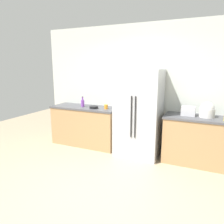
# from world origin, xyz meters

# --- Properties ---
(ground_plane) EXTENTS (9.96, 9.96, 0.00)m
(ground_plane) POSITION_xyz_m (0.00, 0.00, 0.00)
(ground_plane) COLOR tan
(kitchen_back_panel) EXTENTS (4.63, 0.10, 2.75)m
(kitchen_back_panel) POSITION_xyz_m (0.00, 2.04, 1.37)
(kitchen_back_panel) COLOR silver
(kitchen_back_panel) RESTS_ON ground_plane
(counter_left) EXTENTS (1.61, 0.63, 0.92)m
(counter_left) POSITION_xyz_m (-1.16, 1.68, 0.46)
(counter_left) COLOR tan
(counter_left) RESTS_ON ground_plane
(counter_right) EXTENTS (1.32, 0.63, 0.92)m
(counter_right) POSITION_xyz_m (1.36, 1.68, 0.46)
(counter_right) COLOR tan
(counter_right) RESTS_ON ground_plane
(refrigerator) EXTENTS (0.90, 0.73, 1.80)m
(refrigerator) POSITION_xyz_m (0.17, 1.62, 0.90)
(refrigerator) COLOR #B7BABF
(refrigerator) RESTS_ON ground_plane
(toaster) EXTENTS (0.26, 0.17, 0.18)m
(toaster) POSITION_xyz_m (1.13, 1.70, 1.01)
(toaster) COLOR silver
(toaster) RESTS_ON counter_right
(rice_cooker) EXTENTS (0.28, 0.28, 0.29)m
(rice_cooker) POSITION_xyz_m (1.46, 1.73, 1.05)
(rice_cooker) COLOR silver
(rice_cooker) RESTS_ON counter_right
(bottle_a) EXTENTS (0.08, 0.08, 0.24)m
(bottle_a) POSITION_xyz_m (-1.22, 1.66, 1.01)
(bottle_a) COLOR purple
(bottle_a) RESTS_ON counter_left
(cup_c) EXTENTS (0.08, 0.08, 0.10)m
(cup_c) POSITION_xyz_m (-0.59, 1.64, 0.97)
(cup_c) COLOR orange
(cup_c) RESTS_ON counter_left
(bowl_a) EXTENTS (0.19, 0.19, 0.05)m
(bowl_a) POSITION_xyz_m (-0.87, 1.58, 0.95)
(bowl_a) COLOR black
(bowl_a) RESTS_ON counter_left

